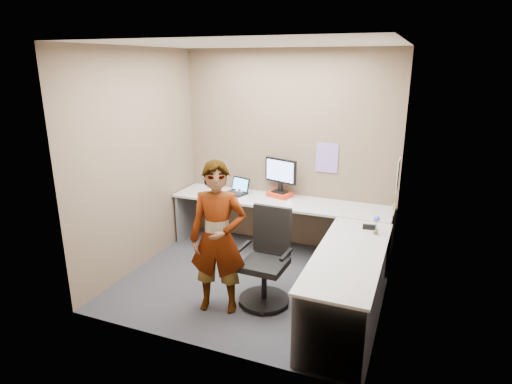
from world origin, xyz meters
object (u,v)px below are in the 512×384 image
at_px(monitor, 281,173).
at_px(person, 218,238).
at_px(desk, 298,230).
at_px(office_chair, 266,265).

bearing_deg(monitor, person, -74.78).
xyz_separation_m(desk, person, (-0.55, -1.02, 0.21)).
height_order(desk, office_chair, office_chair).
bearing_deg(office_chair, monitor, 105.48).
bearing_deg(person, office_chair, 23.08).
distance_m(desk, monitor, 1.03).
relative_size(desk, monitor, 6.16).
bearing_deg(person, monitor, 73.07).
distance_m(office_chair, person, 0.65).
distance_m(desk, office_chair, 0.73).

